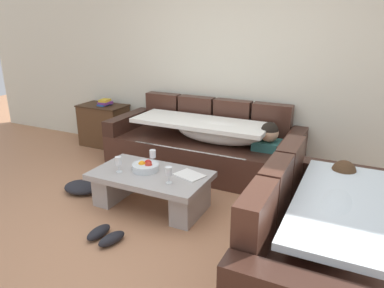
% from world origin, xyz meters
% --- Properties ---
extents(ground_plane, '(14.00, 14.00, 0.00)m').
position_xyz_m(ground_plane, '(0.00, 0.00, 0.00)').
color(ground_plane, '#B37A55').
extents(back_wall, '(9.00, 0.10, 2.70)m').
position_xyz_m(back_wall, '(0.00, 2.15, 1.35)').
color(back_wall, silver).
rests_on(back_wall, ground_plane).
extents(couch_along_wall, '(2.45, 0.92, 0.88)m').
position_xyz_m(couch_along_wall, '(-0.20, 1.63, 0.33)').
color(couch_along_wall, '#44271D').
rests_on(couch_along_wall, ground_plane).
extents(couch_near_window, '(0.92, 1.89, 0.88)m').
position_xyz_m(couch_near_window, '(1.41, 0.07, 0.34)').
color(couch_near_window, '#44271D').
rests_on(couch_near_window, ground_plane).
extents(coffee_table, '(1.20, 0.68, 0.38)m').
position_xyz_m(coffee_table, '(-0.31, 0.48, 0.24)').
color(coffee_table, '#A19C99').
rests_on(coffee_table, ground_plane).
extents(fruit_bowl, '(0.28, 0.28, 0.10)m').
position_xyz_m(fruit_bowl, '(-0.40, 0.52, 0.42)').
color(fruit_bowl, silver).
rests_on(fruit_bowl, coffee_table).
extents(wine_glass_near_left, '(0.07, 0.07, 0.17)m').
position_xyz_m(wine_glass_near_left, '(-0.62, 0.36, 0.50)').
color(wine_glass_near_left, silver).
rests_on(wine_glass_near_left, coffee_table).
extents(wine_glass_near_right, '(0.07, 0.07, 0.17)m').
position_xyz_m(wine_glass_near_right, '(-0.02, 0.35, 0.50)').
color(wine_glass_near_right, silver).
rests_on(wine_glass_near_right, coffee_table).
extents(wine_glass_far_back, '(0.07, 0.07, 0.17)m').
position_xyz_m(wine_glass_far_back, '(-0.41, 0.68, 0.50)').
color(wine_glass_far_back, silver).
rests_on(wine_glass_far_back, coffee_table).
extents(open_magazine, '(0.33, 0.29, 0.01)m').
position_xyz_m(open_magazine, '(0.08, 0.59, 0.39)').
color(open_magazine, white).
rests_on(open_magazine, coffee_table).
extents(side_cabinet, '(0.72, 0.44, 0.64)m').
position_xyz_m(side_cabinet, '(-2.02, 1.85, 0.32)').
color(side_cabinet, '#51331E').
rests_on(side_cabinet, ground_plane).
extents(book_stack_on_cabinet, '(0.18, 0.21, 0.09)m').
position_xyz_m(book_stack_on_cabinet, '(-1.98, 1.86, 0.68)').
color(book_stack_on_cabinet, '#2D569E').
rests_on(book_stack_on_cabinet, side_cabinet).
extents(pair_of_shoes, '(0.33, 0.32, 0.09)m').
position_xyz_m(pair_of_shoes, '(-0.35, -0.24, 0.04)').
color(pair_of_shoes, black).
rests_on(pair_of_shoes, ground_plane).
extents(crumpled_garment, '(0.45, 0.38, 0.12)m').
position_xyz_m(crumpled_garment, '(-1.21, 0.41, 0.06)').
color(crumpled_garment, '#232328').
rests_on(crumpled_garment, ground_plane).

